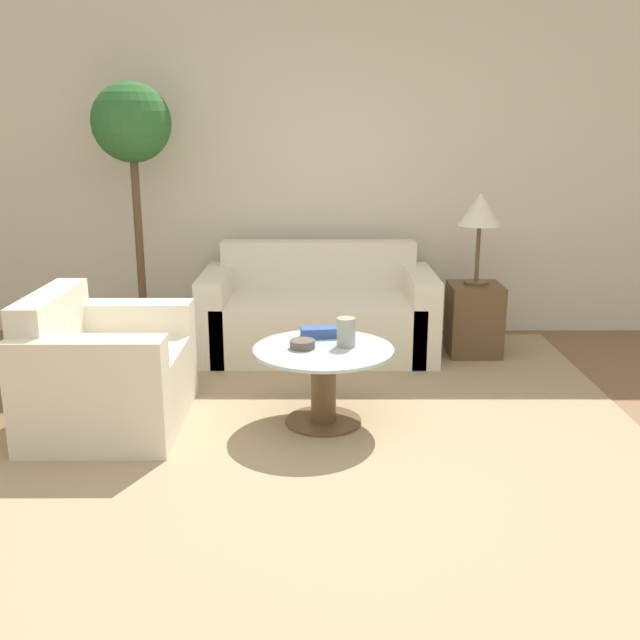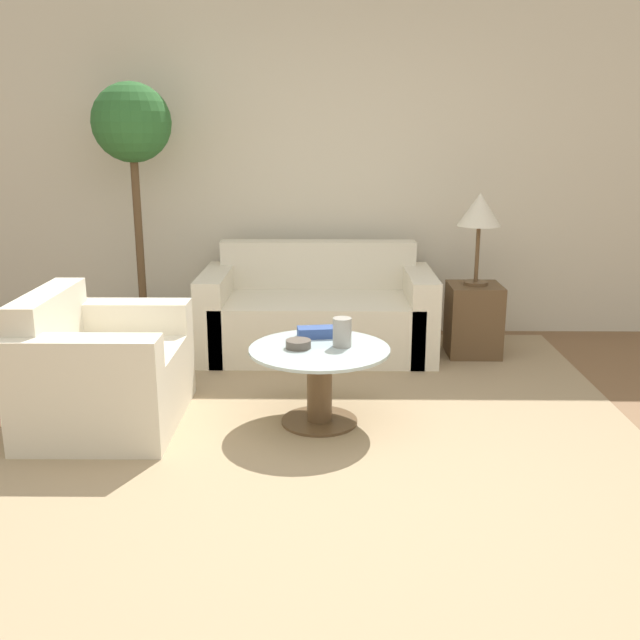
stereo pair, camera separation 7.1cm
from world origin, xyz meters
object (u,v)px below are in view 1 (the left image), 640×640
Objects in this scene: table_lamp at (476,212)px; bowl at (299,344)px; vase at (343,332)px; sofa_main at (315,315)px; book_stack at (318,332)px; coffee_table at (320,375)px; armchair at (97,377)px; potted_plant at (131,169)px.

bowl is at bearing -133.30° from table_lamp.
sofa_main is at bearing 96.56° from vase.
table_lamp is 1.73m from vase.
vase is 0.24m from book_stack.
table_lamp is 1.92m from bowl.
armchair is at bearing -179.96° from coffee_table.
book_stack reaches higher than coffee_table.
sofa_main is 2.56× the size of table_lamp.
table_lamp is 4.70× the size of bowl.
coffee_table is at bearing -130.53° from table_lamp.
sofa_main is at bearing 91.30° from coffee_table.
armchair is 1.16m from bowl.
coffee_table is 5.60× the size of bowl.
potted_plant reaches higher than vase.
sofa_main is 1.44m from bowl.
armchair is at bearing -178.67° from vase.
vase reaches higher than coffee_table.
armchair is 1.49× the size of table_lamp.
sofa_main is 1.41m from table_lamp.
book_stack is (1.25, 0.22, 0.20)m from armchair.
sofa_main reaches higher than bowl.
bowl is (-1.25, -1.33, -0.59)m from table_lamp.
vase is at bearing -44.67° from potted_plant.
coffee_table is (0.03, -1.42, 0.01)m from sofa_main.
potted_plant is at bearing 175.29° from sofa_main.
coffee_table is 0.28m from vase.
armchair is 1.42m from vase.
bowl is (-0.25, -0.03, -0.06)m from vase.
vase is at bearing 13.96° from coffee_table.
potted_plant is 8.02× the size of book_stack.
sofa_main is 1.72× the size of armchair.
potted_plant is (-1.36, 0.11, 1.09)m from sofa_main.
armchair is 7.01× the size of bowl.
potted_plant reaches higher than coffee_table.
vase is (1.39, 0.03, 0.25)m from armchair.
sofa_main is 1.42m from vase.
sofa_main is 1.88m from armchair.
bowl is at bearing -90.27° from armchair.
table_lamp is at bearing 52.13° from vase.
sofa_main is 0.87× the size of potted_plant.
table_lamp is 0.34× the size of potted_plant.
sofa_main is 10.36× the size of vase.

